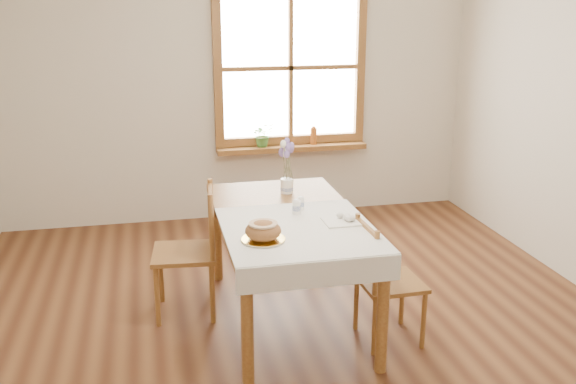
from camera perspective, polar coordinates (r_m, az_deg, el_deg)
The scene contains 18 objects.
ground at distance 4.20m, azimuth 0.90°, elevation -13.04°, with size 5.00×5.00×0.00m, color brown.
room_walls at distance 3.65m, azimuth 1.03°, elevation 10.82°, with size 4.60×5.10×2.65m.
window at distance 6.18m, azimuth 0.21°, elevation 10.98°, with size 1.46×0.08×1.46m.
window_sill at distance 6.24m, azimuth 0.34°, elevation 3.96°, with size 1.46×0.20×0.05m.
dining_table at distance 4.18m, azimuth 0.00°, elevation -3.08°, with size 0.90×1.60×0.75m.
table_linen at distance 3.87m, azimuth 0.97°, elevation -3.34°, with size 0.91×0.99×0.01m, color white.
chair_left at distance 4.41m, azimuth -9.22°, elevation -5.21°, with size 0.42×0.44×0.90m, color olive, non-canonical shape.
chair_right at distance 4.09m, azimuth 9.10°, elevation -7.77°, with size 0.38×0.39×0.81m, color olive, non-canonical shape.
bread_plate at distance 3.68m, azimuth -2.21°, elevation -4.25°, with size 0.24×0.24×0.01m, color white.
bread_loaf at distance 3.66m, azimuth -2.22°, elevation -3.32°, with size 0.21×0.21×0.11m, color #A16A39.
egg_napkin at distance 3.99m, azimuth 4.89°, elevation -2.61°, with size 0.24×0.20×0.01m, color white.
eggs at distance 3.98m, azimuth 4.90°, elevation -2.26°, with size 0.18×0.16×0.04m, color silver, non-canonical shape.
salt_shaker at distance 4.10m, azimuth 0.76°, elevation -1.30°, with size 0.05×0.05×0.10m, color white.
pepper_shaker at distance 4.19m, azimuth 1.12°, elevation -0.96°, with size 0.05×0.05×0.09m, color white.
flower_vase at distance 4.56m, azimuth -0.10°, elevation 0.45°, with size 0.09×0.09×0.10m, color white.
lavender_bouquet at distance 4.50m, azimuth -0.10°, elevation 2.94°, with size 0.16×0.16×0.31m, color #7960AB, non-canonical shape.
potted_plant at distance 6.16m, azimuth -2.25°, elevation 4.86°, with size 0.20×0.23×0.18m, color #3F752E.
amber_bottle at distance 6.27m, azimuth 2.29°, elevation 5.08°, with size 0.06×0.06×0.18m, color #AE5A20.
Camera 1 is at (-0.84, -3.53, 2.10)m, focal length 40.00 mm.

